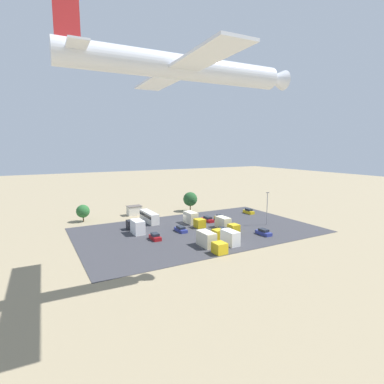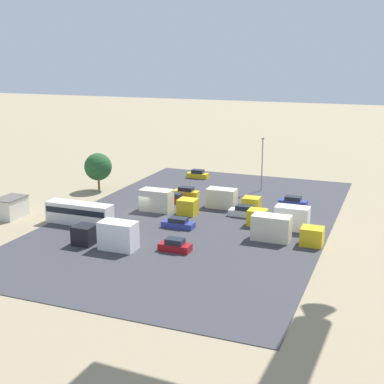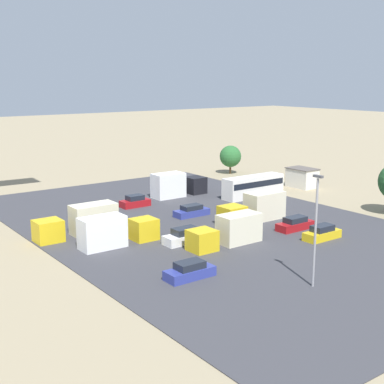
% 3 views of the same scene
% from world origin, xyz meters
% --- Properties ---
extents(ground_plane, '(400.00, 400.00, 0.00)m').
position_xyz_m(ground_plane, '(0.00, 0.00, 0.00)').
color(ground_plane, gray).
extents(parking_lot_surface, '(63.15, 38.56, 0.08)m').
position_xyz_m(parking_lot_surface, '(0.00, 9.39, 0.04)').
color(parking_lot_surface, '#38383D').
rests_on(parking_lot_surface, ground).
extents(shed_building, '(4.68, 3.37, 3.10)m').
position_xyz_m(shed_building, '(9.40, -16.99, 1.56)').
color(shed_building, silver).
rests_on(shed_building, ground).
extents(bus, '(2.52, 10.04, 3.09)m').
position_xyz_m(bus, '(8.51, -5.54, 1.75)').
color(bus, silver).
rests_on(bus, ground).
extents(parked_car_0, '(1.74, 4.17, 1.65)m').
position_xyz_m(parked_car_0, '(-25.14, -0.15, 0.77)').
color(parked_car_0, gold).
rests_on(parked_car_0, ground).
extents(parked_car_1, '(1.88, 4.76, 1.65)m').
position_xyz_m(parked_car_1, '(-3.81, 15.60, 0.77)').
color(parked_car_1, silver).
rests_on(parked_car_1, ground).
extents(parked_car_2, '(1.82, 4.60, 1.42)m').
position_xyz_m(parked_car_2, '(4.89, 8.34, 0.67)').
color(parked_car_2, navy).
rests_on(parked_car_2, ground).
extents(parked_car_3, '(1.75, 4.49, 1.57)m').
position_xyz_m(parked_car_3, '(-11.55, 2.88, 0.74)').
color(parked_car_3, gold).
rests_on(parked_car_3, ground).
extents(parked_car_4, '(1.77, 4.74, 1.51)m').
position_xyz_m(parked_car_4, '(-7.20, 2.41, 0.71)').
color(parked_car_4, maroon).
rests_on(parked_car_4, ground).
extents(parked_car_5, '(1.86, 4.52, 1.50)m').
position_xyz_m(parked_car_5, '(-12.36, 21.22, 0.71)').
color(parked_car_5, navy).
rests_on(parked_car_5, ground).
extents(parked_car_6, '(1.84, 4.01, 1.59)m').
position_xyz_m(parked_car_6, '(13.51, 11.56, 0.74)').
color(parked_car_6, maroon).
rests_on(parked_car_6, ground).
extents(parked_truck_0, '(2.60, 8.57, 3.57)m').
position_xyz_m(parked_truck_0, '(15.57, 3.32, 1.72)').
color(parked_truck_0, black).
rests_on(parked_truck_0, ground).
extents(parked_truck_1, '(2.43, 8.53, 3.07)m').
position_xyz_m(parked_truck_1, '(-6.98, 12.23, 1.49)').
color(parked_truck_1, gold).
rests_on(parked_truck_1, ground).
extents(parked_truck_2, '(2.54, 9.25, 3.35)m').
position_xyz_m(parked_truck_2, '(5.20, 23.26, 1.61)').
color(parked_truck_2, gold).
rests_on(parked_truck_2, ground).
extents(parked_truck_3, '(2.41, 8.59, 3.29)m').
position_xyz_m(parked_truck_3, '(-0.20, 22.03, 1.59)').
color(parked_truck_3, gold).
rests_on(parked_truck_3, ground).
extents(parked_truck_4, '(2.56, 9.09, 3.38)m').
position_xyz_m(parked_truck_4, '(-1.60, 3.41, 1.63)').
color(parked_truck_4, gold).
rests_on(parked_truck_4, ground).
extents(tree_near_shed, '(4.91, 4.91, 6.76)m').
position_xyz_m(tree_near_shed, '(-9.83, -13.41, 4.29)').
color(tree_near_shed, brown).
rests_on(tree_near_shed, ground).
extents(light_pole_lot_centre, '(0.90, 0.28, 9.48)m').
position_xyz_m(light_pole_lot_centre, '(-20.02, 14.02, 5.26)').
color(light_pole_lot_centre, gray).
rests_on(light_pole_lot_centre, ground).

